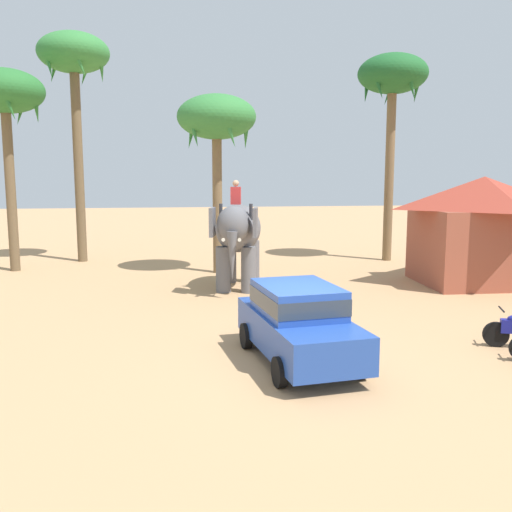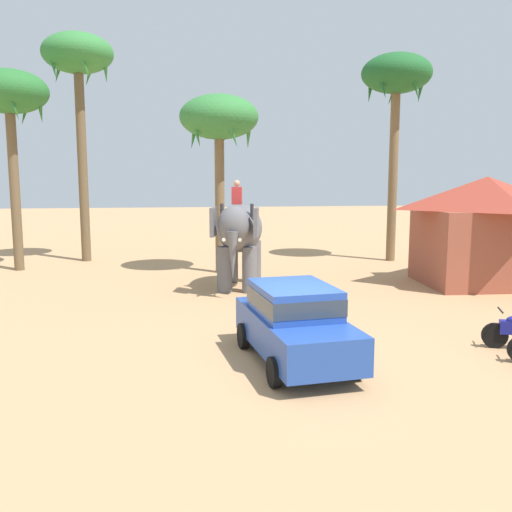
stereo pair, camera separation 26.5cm
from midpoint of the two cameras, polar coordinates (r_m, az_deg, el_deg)
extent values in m
plane|color=tan|center=(12.36, 3.67, -10.91)|extent=(120.00, 120.00, 0.00)
cube|color=#23479E|center=(12.29, 3.75, -7.70)|extent=(2.20, 4.28, 0.76)
cube|color=#23479E|center=(12.21, 3.62, -4.42)|extent=(1.81, 2.28, 0.64)
cube|color=#2D3842|center=(12.21, 3.62, -4.42)|extent=(1.84, 2.30, 0.35)
cylinder|color=black|center=(11.60, 9.90, -10.76)|extent=(0.25, 0.62, 0.60)
cylinder|color=black|center=(11.01, 1.72, -11.70)|extent=(0.25, 0.62, 0.60)
cylinder|color=black|center=(13.83, 5.31, -7.54)|extent=(0.25, 0.62, 0.60)
cylinder|color=black|center=(13.33, -1.59, -8.11)|extent=(0.25, 0.62, 0.60)
ellipsoid|color=slate|center=(20.19, -2.18, 2.84)|extent=(2.23, 3.37, 1.70)
cylinder|color=slate|center=(19.40, -1.15, -1.41)|extent=(0.52, 0.52, 1.60)
cylinder|color=slate|center=(19.50, -3.73, -1.38)|extent=(0.52, 0.52, 1.60)
cylinder|color=slate|center=(21.23, -0.71, -0.57)|extent=(0.52, 0.52, 1.60)
cylinder|color=slate|center=(21.32, -3.07, -0.54)|extent=(0.52, 0.52, 1.60)
ellipsoid|color=slate|center=(18.55, -2.71, 3.28)|extent=(1.29, 1.21, 1.20)
cube|color=slate|center=(18.58, -0.47, 3.45)|extent=(0.29, 0.81, 0.96)
cube|color=slate|center=(18.74, -4.87, 3.46)|extent=(0.29, 0.81, 0.96)
cone|color=slate|center=(18.22, -2.85, 0.02)|extent=(0.43, 0.43, 1.60)
cone|color=beige|center=(18.18, -2.03, 1.60)|extent=(0.24, 0.58, 0.21)
cone|color=beige|center=(18.24, -3.66, 1.61)|extent=(0.24, 0.58, 0.21)
cube|color=red|center=(19.26, -2.47, 6.15)|extent=(0.38, 0.31, 0.60)
sphere|color=tan|center=(19.25, -2.47, 7.40)|extent=(0.22, 0.22, 0.22)
cylinder|color=#333338|center=(19.24, -0.91, 4.52)|extent=(0.12, 0.12, 0.55)
cylinder|color=#333338|center=(19.35, -3.99, 4.52)|extent=(0.12, 0.12, 0.55)
cylinder|color=black|center=(14.54, 22.72, -7.37)|extent=(0.60, 0.30, 0.60)
cylinder|color=black|center=(14.41, 23.21, -4.99)|extent=(0.23, 0.53, 0.04)
cylinder|color=brown|center=(27.29, 13.14, 8.39)|extent=(0.42, 0.42, 8.45)
ellipsoid|color=#1E5B28|center=(27.67, 13.46, 17.59)|extent=(3.20, 3.20, 1.80)
cone|color=#1E5B28|center=(28.05, 15.79, 16.34)|extent=(0.40, 0.92, 1.64)
cone|color=#1E5B28|center=(28.78, 13.26, 16.22)|extent=(0.91, 0.57, 1.67)
cone|color=#1E5B28|center=(27.91, 10.93, 16.54)|extent=(0.73, 0.83, 1.69)
cone|color=#1E5B28|center=(26.60, 11.98, 16.93)|extent=(0.73, 0.83, 1.69)
cone|color=#1E5B28|center=(26.69, 15.14, 16.80)|extent=(0.91, 0.57, 1.67)
cylinder|color=brown|center=(27.56, -17.88, 9.11)|extent=(0.43, 0.43, 9.31)
ellipsoid|color=#337A38|center=(28.09, -18.34, 19.05)|extent=(3.20, 3.20, 1.80)
cone|color=#337A38|center=(27.83, -15.73, 18.21)|extent=(0.40, 0.92, 1.64)
cone|color=#337A38|center=(29.05, -17.14, 17.72)|extent=(0.91, 0.57, 1.67)
cone|color=#337A38|center=(28.84, -20.04, 17.67)|extent=(0.73, 0.83, 1.69)
cone|color=#337A38|center=(27.48, -20.65, 18.13)|extent=(0.73, 0.83, 1.69)
cone|color=#337A38|center=(26.83, -17.90, 18.52)|extent=(0.91, 0.57, 1.67)
cylinder|color=brown|center=(25.81, -23.98, 6.60)|extent=(0.41, 0.41, 7.25)
ellipsoid|color=#286B2D|center=(26.03, -24.49, 15.04)|extent=(3.20, 3.20, 1.80)
cone|color=#286B2D|center=(25.68, -21.76, 14.16)|extent=(0.40, 0.92, 1.64)
cone|color=#286B2D|center=(26.97, -22.97, 13.79)|extent=(0.91, 0.57, 1.67)
cone|color=#286B2D|center=(24.78, -24.30, 14.26)|extent=(0.91, 0.57, 1.67)
cylinder|color=brown|center=(23.25, -4.28, 5.84)|extent=(0.39, 0.39, 6.18)
ellipsoid|color=#337A38|center=(23.35, -4.37, 13.93)|extent=(3.20, 3.20, 1.80)
cone|color=#337A38|center=(23.42, -1.35, 12.71)|extent=(0.40, 0.92, 1.64)
cone|color=#337A38|center=(24.47, -3.66, 12.50)|extent=(0.91, 0.57, 1.67)
cone|color=#337A38|center=(23.96, -6.85, 12.55)|extent=(0.73, 0.83, 1.69)
cone|color=#337A38|center=(22.55, -6.74, 12.83)|extent=(0.73, 0.83, 1.69)
cone|color=#337A38|center=(22.20, -3.15, 12.94)|extent=(0.91, 0.57, 1.67)
cube|color=#994C38|center=(22.49, 21.59, 0.89)|extent=(4.56, 3.80, 2.80)
pyramid|color=#9E3828|center=(22.34, 21.86, 5.98)|extent=(5.19, 4.42, 1.20)
camera|label=1|loc=(0.13, -90.44, -0.06)|focal=39.34mm
camera|label=2|loc=(0.13, 89.56, 0.06)|focal=39.34mm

